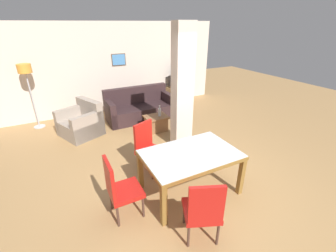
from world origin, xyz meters
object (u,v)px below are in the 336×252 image
at_px(sofa, 140,109).
at_px(armchair, 82,124).
at_px(dining_table, 190,161).
at_px(dining_chair_near_left, 203,209).
at_px(coffee_table, 156,123).
at_px(tv_stand, 179,94).
at_px(bottle, 160,112).
at_px(floor_lamp, 26,75).
at_px(dining_chair_far_left, 148,146).
at_px(dining_chair_head_left, 119,187).
at_px(tv_screen, 180,78).

height_order(sofa, armchair, sofa).
distance_m(dining_table, dining_chair_near_left, 0.97).
xyz_separation_m(sofa, coffee_table, (0.08, -1.00, -0.10)).
height_order(dining_table, tv_stand, dining_table).
xyz_separation_m(bottle, floor_lamp, (-2.90, 1.73, 0.92)).
bearing_deg(dining_chair_near_left, dining_chair_far_left, 112.87).
bearing_deg(dining_chair_near_left, sofa, 102.71).
xyz_separation_m(dining_chair_near_left, coffee_table, (0.86, 3.31, -0.30)).
distance_m(dining_chair_head_left, bottle, 2.98).
distance_m(dining_table, tv_stand, 4.87).
distance_m(dining_chair_far_left, tv_stand, 4.32).
distance_m(dining_chair_head_left, tv_stand, 5.53).
height_order(armchair, tv_stand, armchair).
bearing_deg(armchair, dining_chair_near_left, 169.63).
xyz_separation_m(sofa, armchair, (-1.71, -0.32, -0.01)).
distance_m(coffee_table, floor_lamp, 3.51).
distance_m(dining_chair_near_left, tv_stand, 5.84).
relative_size(dining_table, coffee_table, 2.56).
distance_m(armchair, bottle, 2.02).
distance_m(bottle, tv_stand, 2.57).
relative_size(dining_chair_head_left, armchair, 0.83).
bearing_deg(tv_stand, dining_table, -117.92).
height_order(sofa, floor_lamp, floor_lamp).
relative_size(sofa, armchair, 1.65).
relative_size(dining_chair_far_left, sofa, 0.50).
distance_m(dining_chair_head_left, coffee_table, 2.96).
xyz_separation_m(armchair, coffee_table, (1.79, -0.68, -0.09)).
relative_size(dining_chair_near_left, sofa, 0.50).
bearing_deg(coffee_table, tv_stand, 46.26).
bearing_deg(dining_chair_head_left, tv_screen, 141.03).
height_order(dining_chair_far_left, dining_chair_near_left, same).
relative_size(dining_table, dining_chair_far_left, 1.57).
bearing_deg(coffee_table, dining_chair_far_left, -119.38).
height_order(dining_table, bottle, dining_table).
relative_size(bottle, tv_screen, 0.36).
height_order(dining_table, sofa, sofa).
bearing_deg(dining_table, bottle, 76.52).
bearing_deg(tv_stand, sofa, -155.09).
xyz_separation_m(dining_chair_head_left, sofa, (1.59, 3.42, -0.21)).
bearing_deg(dining_chair_near_left, dining_table, 90.00).
relative_size(dining_chair_near_left, tv_screen, 1.20).
distance_m(dining_chair_far_left, tv_screen, 4.33).
bearing_deg(armchair, tv_screen, -95.03).
bearing_deg(floor_lamp, sofa, -14.34).
height_order(sofa, tv_screen, tv_screen).
distance_m(dining_table, tv_screen, 4.87).
height_order(dining_table, dining_chair_head_left, dining_chair_head_left).
height_order(dining_table, tv_screen, tv_screen).
bearing_deg(tv_stand, tv_screen, 180.00).
bearing_deg(dining_chair_near_left, tv_stand, 85.79).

